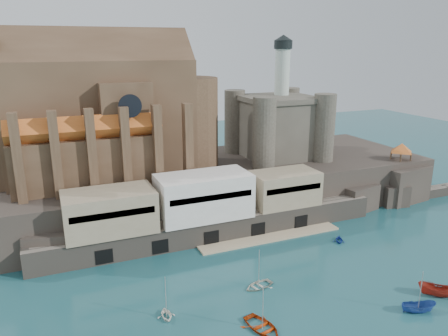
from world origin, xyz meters
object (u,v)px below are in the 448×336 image
pavilion (402,149)px  boat_0 (262,329)px  boat_2 (418,312)px  castle_keep (278,123)px  church (110,118)px

pavilion → boat_0: size_ratio=1.02×
boat_2 → boat_0: bearing=96.7°
castle_keep → boat_2: size_ratio=5.81×
pavilion → boat_2: pavilion is taller
castle_keep → boat_0: 59.12m
church → pavilion: size_ratio=7.34×
church → pavilion: bearing=-13.5°
boat_0 → boat_2: 23.11m
pavilion → boat_0: bearing=-149.0°
church → boat_0: bearing=-77.2°
church → boat_0: church is taller
pavilion → church: bearing=166.5°
church → castle_keep: bearing=-1.1°
church → boat_2: 67.39m
pavilion → boat_0: 65.41m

